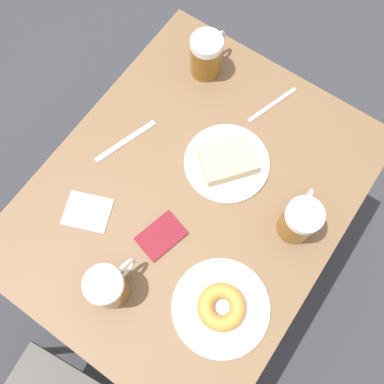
{
  "coord_description": "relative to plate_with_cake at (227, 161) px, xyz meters",
  "views": [
    {
      "loc": [
        -0.23,
        0.33,
        1.92
      ],
      "look_at": [
        0.0,
        0.0,
        0.77
      ],
      "focal_mm": 40.0,
      "sensor_mm": 36.0,
      "label": 1
    }
  ],
  "objects": [
    {
      "name": "fork",
      "position": [
        -0.01,
        -0.25,
        -0.02
      ],
      "size": [
        0.07,
        0.18,
        0.0
      ],
      "rotation": [
        0.0,
        0.0,
        5.96
      ],
      "color": "silver",
      "rests_on": "table"
    },
    {
      "name": "beer_mug_left",
      "position": [
        -0.26,
        0.05,
        0.05
      ],
      "size": [
        0.1,
        0.15,
        0.14
      ],
      "color": "#8C5619",
      "rests_on": "table"
    },
    {
      "name": "plate_with_cake",
      "position": [
        0.0,
        0.0,
        0.0
      ],
      "size": [
        0.25,
        0.25,
        0.05
      ],
      "color": "white",
      "rests_on": "table"
    },
    {
      "name": "table",
      "position": [
        0.03,
        0.14,
        -0.08
      ],
      "size": [
        0.83,
        1.04,
        0.75
      ],
      "color": "brown",
      "rests_on": "ground_plane"
    },
    {
      "name": "plate_with_donut",
      "position": [
        -0.21,
        0.35,
        -0.0
      ],
      "size": [
        0.26,
        0.26,
        0.05
      ],
      "color": "white",
      "rests_on": "table"
    },
    {
      "name": "passport_near_edge",
      "position": [
        0.03,
        0.29,
        -0.01
      ],
      "size": [
        0.12,
        0.14,
        0.01
      ],
      "rotation": [
        0.0,
        0.0,
        2.89
      ],
      "color": "maroon",
      "rests_on": "table"
    },
    {
      "name": "ground_plane",
      "position": [
        0.03,
        0.14,
        -0.77
      ],
      "size": [
        8.0,
        8.0,
        0.0
      ],
      "primitive_type": "plane",
      "color": "#333338"
    },
    {
      "name": "beer_mug_right",
      "position": [
        0.23,
        -0.24,
        0.05
      ],
      "size": [
        0.1,
        0.15,
        0.14
      ],
      "color": "#8C5619",
      "rests_on": "table"
    },
    {
      "name": "knife",
      "position": [
        0.29,
        0.11,
        -0.02
      ],
      "size": [
        0.08,
        0.21,
        0.0
      ],
      "rotation": [
        0.0,
        0.0,
        2.83
      ],
      "color": "silver",
      "rests_on": "table"
    },
    {
      "name": "beer_mug_center",
      "position": [
        0.05,
        0.48,
        0.05
      ],
      "size": [
        0.1,
        0.15,
        0.14
      ],
      "color": "#8C5619",
      "rests_on": "table"
    },
    {
      "name": "napkin_folded",
      "position": [
        0.24,
        0.35,
        -0.02
      ],
      "size": [
        0.16,
        0.14,
        0.0
      ],
      "rotation": [
        0.0,
        0.0,
        3.52
      ],
      "color": "white",
      "rests_on": "table"
    }
  ]
}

